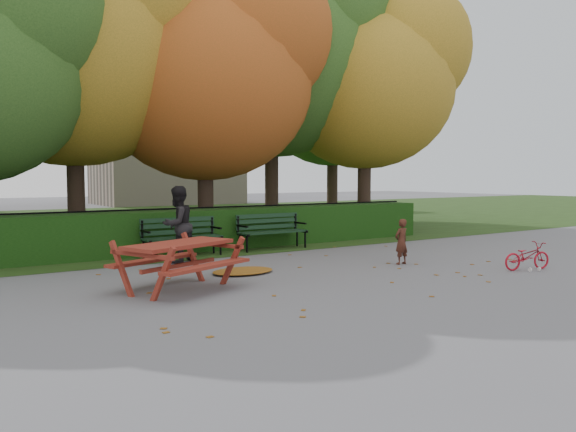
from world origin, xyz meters
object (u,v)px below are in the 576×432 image
tree_e (377,77)px  bicycle (527,256)px  tree_d (286,47)px  bench_right (271,228)px  bench_left (181,234)px  child (401,242)px  tree_b (89,35)px  adult (178,224)px  tree_g (343,89)px  tree_c (219,67)px  picnic_table (179,253)px

tree_e → bicycle: 9.40m
tree_d → bench_right: 7.07m
tree_e → bench_left: (-7.82, -2.07, -4.56)m
child → bicycle: (1.51, -1.87, -0.20)m
tree_b → adult: size_ratio=5.43×
adult → bench_right: bearing=171.8°
tree_b → child: bearing=-55.9°
tree_e → bench_right: size_ratio=4.53×
tree_d → bench_right: bearing=-128.2°
tree_e → tree_g: tree_g is taller
tree_c → tree_d: 3.50m
tree_d → adult: size_ratio=5.92×
tree_b → adult: tree_b is taller
tree_b → adult: 6.04m
tree_b → tree_e: size_ratio=1.08×
tree_c → bicycle: 9.36m
child → adult: (-3.76, 2.77, 0.34)m
tree_c → tree_d: size_ratio=0.84×
child → bicycle: child is taller
picnic_table → child: 4.87m
bench_left → child: bearing=-46.9°
bench_left → bicycle: bench_left is taller
bench_left → bench_right: size_ratio=1.00×
bicycle → bench_left: bearing=56.8°
bench_right → bicycle: 5.98m
tree_e → tree_g: 4.39m
adult → tree_b: bearing=-103.4°
tree_c → tree_e: bearing=-1.9°
tree_c → bicycle: tree_c is taller
tree_g → child: 12.51m
picnic_table → tree_b: bearing=64.5°
tree_d → tree_g: size_ratio=1.12×
tree_c → tree_e: (5.69, -0.19, 0.26)m
tree_c → tree_g: (7.50, 3.80, 0.55)m
picnic_table → adult: adult is taller
child → picnic_table: bearing=-5.2°
tree_g → adult: 12.99m
tree_b → tree_c: 3.42m
bench_right → adult: (-2.81, -0.80, 0.29)m
tree_c → picnic_table: bearing=-122.3°
child → bicycle: 2.42m
bench_left → bicycle: bearing=-48.3°
bench_right → bicycle: bearing=-65.7°
tree_b → bicycle: bearing=-54.8°
tree_g → bench_right: size_ratio=4.75×
tree_e → tree_b: bearing=173.8°
tree_g → bench_left: 12.37m
bench_right → bicycle: size_ratio=1.75×
picnic_table → adult: (1.11, 2.72, 0.21)m
bench_right → adult: size_ratio=1.11×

